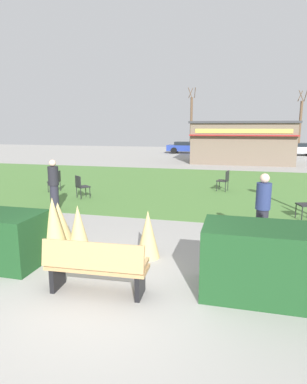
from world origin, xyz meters
TOP-DOWN VIEW (x-y plane):
  - ground_plane at (0.00, 0.00)m, footprint 80.00×80.00m
  - lawn_patch at (0.00, 10.74)m, footprint 36.00×12.00m
  - park_bench at (-0.15, 0.18)m, footprint 1.72×0.61m
  - hedge_right at (2.88, 0.82)m, footprint 2.70×1.10m
  - ornamental_grass_behind_left at (-1.77, 1.82)m, footprint 0.77×0.77m
  - ornamental_grass_behind_right at (-1.11, 1.47)m, footprint 0.57×0.57m
  - ornamental_grass_behind_center at (-1.63, 1.37)m, footprint 0.67×0.67m
  - ornamental_grass_behind_far at (0.27, 1.90)m, footprint 0.50×0.50m
  - food_kiosk at (2.34, 21.65)m, footprint 7.63×4.56m
  - cafe_chair_west at (-5.40, 7.85)m, footprint 0.49×0.49m
  - cafe_chair_center at (-3.77, 6.90)m, footprint 0.62×0.62m
  - cafe_chair_north at (1.56, 9.74)m, footprint 0.53×0.53m
  - person_strolling at (-3.77, 4.99)m, footprint 0.34×0.34m
  - person_standing at (2.66, 3.34)m, footprint 0.34×0.34m
  - parked_car_west_slot at (-3.04, 29.83)m, footprint 4.26×2.17m
  - parked_car_center_slot at (2.56, 29.83)m, footprint 4.21×2.08m
  - parked_car_east_slot at (7.46, 29.83)m, footprint 4.24×2.14m
  - tree_left_bg at (-3.25, 34.17)m, footprint 0.91×0.96m
  - tree_right_bg at (8.40, 33.72)m, footprint 0.91×0.96m

SIDE VIEW (x-z plane):
  - ground_plane at x=0.00m, z-range 0.00..0.00m
  - lawn_patch at x=0.00m, z-range 0.00..0.01m
  - park_bench at x=-0.15m, z-range 0.01..0.96m
  - ornamental_grass_behind_far at x=0.27m, z-range 0.00..1.03m
  - cafe_chair_west at x=-5.40m, z-range 0.08..0.97m
  - cafe_chair_center at x=-3.77m, z-range 0.08..0.97m
  - cafe_chair_north at x=1.56m, z-range 0.08..0.97m
  - ornamental_grass_behind_left at x=-1.77m, z-range 0.00..1.10m
  - ornamental_grass_behind_right at x=-1.11m, z-range 0.00..1.16m
  - hedge_right at x=2.88m, z-range 0.00..1.17m
  - parked_car_west_slot at x=-3.04m, z-range 0.04..1.24m
  - parked_car_center_slot at x=2.56m, z-range 0.04..1.24m
  - parked_car_east_slot at x=7.46m, z-range 0.04..1.24m
  - ornamental_grass_behind_center at x=-1.63m, z-range 0.00..1.32m
  - person_strolling at x=-3.77m, z-range 0.02..1.71m
  - person_standing at x=2.66m, z-range 0.02..1.71m
  - food_kiosk at x=2.34m, z-range 0.01..3.14m
  - tree_right_bg at x=8.40m, z-range -0.37..6.09m
  - tree_left_bg at x=-3.25m, z-range -0.37..6.72m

